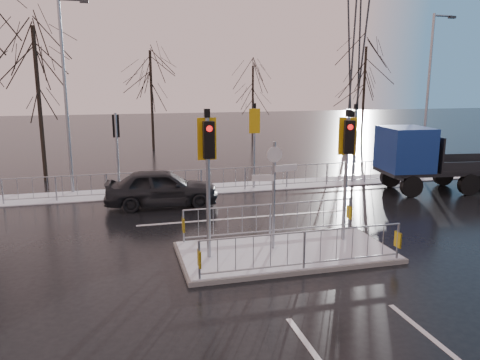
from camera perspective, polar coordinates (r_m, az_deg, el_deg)
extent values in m
plane|color=black|center=(13.55, 5.50, -9.01)|extent=(120.00, 120.00, 0.00)
cube|color=silver|center=(21.48, -2.39, -0.98)|extent=(30.00, 2.00, 0.04)
cube|color=silver|center=(9.78, 24.51, -18.89)|extent=(0.12, 4.00, 0.01)
cube|color=silver|center=(16.98, 1.09, -4.57)|extent=(8.00, 0.15, 0.01)
cube|color=#61615D|center=(13.53, 5.51, -8.78)|extent=(6.00, 3.00, 0.12)
cube|color=silver|center=(13.51, 5.52, -8.48)|extent=(5.85, 2.85, 0.03)
cube|color=gold|center=(11.41, -4.99, -9.53)|extent=(0.05, 0.28, 0.42)
cube|color=gold|center=(13.34, 18.69, -6.90)|extent=(0.05, 0.28, 0.42)
cube|color=gold|center=(13.99, -6.92, -5.47)|extent=(0.05, 0.28, 0.42)
cube|color=gold|center=(15.60, 13.17, -3.85)|extent=(0.05, 0.28, 0.42)
cylinder|color=#8F959C|center=(12.39, -3.91, -1.22)|extent=(0.11, 0.11, 3.80)
cube|color=black|center=(11.98, -3.84, 4.89)|extent=(0.28, 0.22, 0.95)
cylinder|color=red|center=(11.84, -3.76, 6.26)|extent=(0.16, 0.04, 0.16)
cube|color=gold|center=(12.22, -4.06, 5.03)|extent=(0.50, 0.03, 1.10)
cube|color=black|center=(12.09, -4.04, 8.14)|extent=(0.14, 0.14, 0.22)
cylinder|color=#8F959C|center=(14.14, 12.74, -0.04)|extent=(0.11, 0.11, 3.70)
cube|color=black|center=(13.76, 13.15, 5.10)|extent=(0.33, 0.28, 0.95)
cylinder|color=red|center=(13.62, 13.31, 6.30)|extent=(0.16, 0.08, 0.16)
cube|color=gold|center=(14.00, 12.92, 5.23)|extent=(0.49, 0.16, 1.10)
cube|color=black|center=(13.87, 13.12, 7.94)|extent=(0.14, 0.14, 0.22)
cylinder|color=#8F959C|center=(13.13, 4.12, -2.03)|extent=(0.09, 0.09, 3.10)
cube|color=silver|center=(13.08, 5.63, 1.47)|extent=(0.70, 0.14, 0.18)
cube|color=silver|center=(12.91, 2.81, 0.25)|extent=(0.62, 0.15, 0.18)
cylinder|color=silver|center=(12.87, 4.24, 3.13)|extent=(0.44, 0.03, 0.44)
cylinder|color=#8F959C|center=(20.39, -14.72, 2.99)|extent=(0.11, 0.11, 3.50)
cube|color=black|center=(20.42, -14.90, 6.39)|extent=(0.28, 0.22, 0.95)
cylinder|color=red|center=(20.50, -14.94, 7.25)|extent=(0.16, 0.04, 0.16)
cylinder|color=#8F959C|center=(21.22, 1.71, 3.86)|extent=(0.11, 0.11, 3.60)
cube|color=black|center=(21.25, 1.60, 7.27)|extent=(0.28, 0.22, 0.95)
cylinder|color=red|center=(21.34, 1.52, 8.09)|extent=(0.16, 0.04, 0.16)
cube|color=gold|center=(21.01, 1.79, 7.21)|extent=(0.50, 0.03, 1.10)
cube|color=black|center=(21.04, 1.75, 9.05)|extent=(0.14, 0.14, 0.22)
cylinder|color=#8F959C|center=(23.13, 13.71, 4.08)|extent=(0.11, 0.11, 3.50)
cube|color=black|center=(23.13, 13.56, 7.08)|extent=(0.33, 0.28, 0.95)
cylinder|color=red|center=(23.19, 13.41, 7.84)|extent=(0.16, 0.08, 0.16)
cube|color=black|center=(22.96, 13.95, 8.70)|extent=(0.14, 0.14, 0.22)
imported|color=black|center=(18.57, -9.50, -0.92)|extent=(4.48, 2.06, 1.49)
cylinder|color=black|center=(21.06, 20.17, -0.73)|extent=(0.97, 0.39, 0.94)
cylinder|color=black|center=(22.77, 17.87, 0.35)|extent=(0.97, 0.39, 0.94)
cylinder|color=black|center=(22.41, 26.12, -0.50)|extent=(0.97, 0.39, 0.94)
cylinder|color=black|center=(24.03, 23.53, 0.51)|extent=(0.97, 0.39, 0.94)
cylinder|color=black|center=(25.06, 27.20, 0.61)|extent=(0.97, 0.39, 0.94)
cube|color=black|center=(22.93, 24.09, 1.10)|extent=(6.41, 2.87, 0.15)
cube|color=navy|center=(21.71, 19.46, 3.62)|extent=(2.13, 2.46, 1.88)
cube|color=black|center=(22.10, 21.63, 4.58)|extent=(0.26, 1.87, 1.03)
cube|color=#2D3033|center=(21.62, 17.94, 0.88)|extent=(0.36, 2.16, 0.33)
cube|color=black|center=(23.47, 26.26, 1.46)|extent=(4.37, 2.72, 0.11)
cube|color=black|center=(22.29, 22.12, 3.28)|extent=(0.34, 2.25, 1.41)
cylinder|color=black|center=(24.64, -23.24, 8.34)|extent=(0.20, 0.20, 7.36)
cylinder|color=black|center=(33.97, -10.70, 9.46)|extent=(0.19, 0.19, 6.90)
cylinder|color=black|center=(37.39, 1.57, 9.17)|extent=(0.16, 0.16, 5.98)
cylinder|color=black|center=(37.69, 14.84, 9.86)|extent=(0.20, 0.20, 7.36)
cylinder|color=#8F959C|center=(25.26, 21.88, 9.25)|extent=(0.14, 0.14, 8.00)
cylinder|color=#8F959C|center=(25.72, 23.53, 17.88)|extent=(1.00, 0.10, 0.10)
cube|color=#2D3033|center=(26.02, 24.43, 17.62)|extent=(0.35, 0.18, 0.12)
cylinder|color=#8F959C|center=(21.47, -20.47, 9.27)|extent=(0.14, 0.14, 8.20)
cylinder|color=#8F959C|center=(21.66, -19.90, 19.98)|extent=(1.00, 0.10, 0.10)
cube|color=#2D3033|center=(21.62, -18.48, 19.95)|extent=(0.35, 0.18, 0.12)
cylinder|color=#2D3033|center=(48.57, 14.43, 17.76)|extent=(1.18, 1.18, 19.97)
cylinder|color=#2D3033|center=(48.01, 13.11, 17.89)|extent=(1.18, 1.18, 19.97)
cylinder|color=#2D3033|center=(47.53, 15.16, 17.85)|extent=(1.18, 1.18, 19.97)
cylinder|color=#2D3033|center=(46.96, 13.82, 17.99)|extent=(1.18, 1.18, 19.97)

